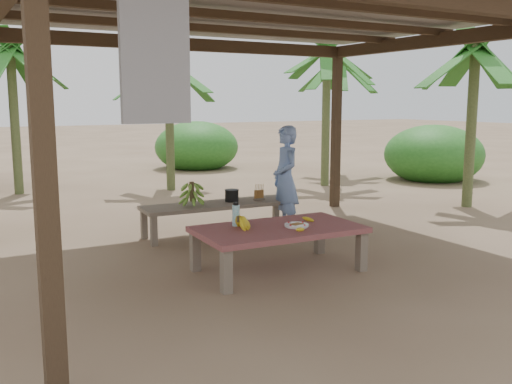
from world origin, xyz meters
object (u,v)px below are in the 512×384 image
bench (220,207)px  water_flask (236,215)px  ripe_banana_bunch (238,222)px  woman (285,179)px  plate (297,225)px  cooking_pot (232,196)px  work_table (279,233)px

bench → water_flask: (-0.58, -1.64, 0.23)m
ripe_banana_bunch → woman: size_ratio=0.17×
plate → water_flask: 0.68m
water_flask → bench: bearing=70.5°
plate → cooking_pot: 2.05m
bench → ripe_banana_bunch: bearing=-107.1°
ripe_banana_bunch → water_flask: size_ratio=0.83×
work_table → plate: size_ratio=6.83×
bench → cooking_pot: bearing=9.9°
bench → water_flask: bearing=-107.2°
water_flask → woman: woman is taller
work_table → ripe_banana_bunch: 0.47m
work_table → water_flask: 0.51m
bench → ripe_banana_bunch: size_ratio=8.79×
bench → woman: bearing=-15.1°
work_table → ripe_banana_bunch: size_ratio=7.26×
water_flask → plate: bearing=-34.1°
work_table → cooking_pot: size_ratio=9.49×
bench → plate: 2.02m
work_table → woman: bearing=57.8°
bench → woman: (0.91, -0.29, 0.37)m
ripe_banana_bunch → bench: bearing=70.6°
work_table → bench: bearing=86.1°
water_flask → cooking_pot: (0.79, 1.67, -0.10)m
plate → cooking_pot: (0.23, 2.04, 0.01)m
work_table → cooking_pot: bearing=80.3°
bench → ripe_banana_bunch: (-0.63, -1.79, 0.18)m
bench → woman: size_ratio=1.45×
woman → water_flask: bearing=-37.6°
bench → water_flask: size_ratio=7.30×
work_table → plate: 0.21m
ripe_banana_bunch → plate: 0.65m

